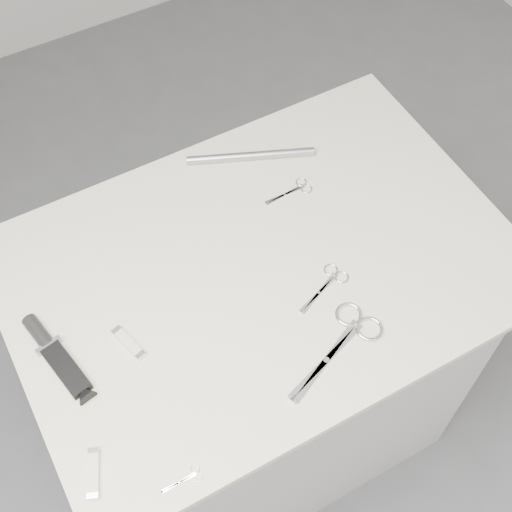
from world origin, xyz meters
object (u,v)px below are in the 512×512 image
large_shears (348,335)px  pocket_knife_a (93,473)px  tiny_scissors (187,479)px  embroidery_scissors_a (329,282)px  embroidery_scissors_b (295,190)px  plinth (260,365)px  metal_rail (251,156)px  sheathed_knife (53,352)px  pocket_knife_b (129,343)px

large_shears → pocket_knife_a: (-0.51, -0.01, 0.00)m
large_shears → tiny_scissors: size_ratio=3.21×
embroidery_scissors_a → embroidery_scissors_b: size_ratio=1.17×
plinth → embroidery_scissors_b: size_ratio=8.31×
embroidery_scissors_b → metal_rail: bearing=106.3°
plinth → sheathed_knife: sheathed_knife is taller
embroidery_scissors_a → sheathed_knife: (-0.52, 0.11, 0.01)m
metal_rail → sheathed_knife: bearing=-156.2°
embroidery_scissors_b → pocket_knife_b: bearing=-161.8°
embroidery_scissors_b → sheathed_knife: sheathed_knife is taller
plinth → metal_rail: (0.11, 0.25, 0.48)m
plinth → pocket_knife_a: 0.69m
plinth → tiny_scissors: size_ratio=12.56×
plinth → pocket_knife_b: size_ratio=11.01×
large_shears → embroidery_scissors_b: 0.36m
embroidery_scissors_a → pocket_knife_a: (-0.54, -0.13, 0.00)m
pocket_knife_a → embroidery_scissors_b: bearing=-36.4°
embroidery_scissors_b → pocket_knife_b: 0.48m
pocket_knife_b → large_shears: bearing=-131.8°
sheathed_knife → pocket_knife_b: bearing=-121.9°
embroidery_scissors_b → sheathed_knife: size_ratio=0.56×
tiny_scissors → embroidery_scissors_a: bearing=27.3°
large_shears → tiny_scissors: large_shears is taller
embroidery_scissors_a → tiny_scissors: bearing=-174.4°
embroidery_scissors_a → tiny_scissors: size_ratio=1.77×
embroidery_scissors_a → metal_rail: 0.35m
plinth → embroidery_scissors_a: (0.10, -0.10, 0.47)m
pocket_knife_b → embroidery_scissors_a: bearing=-114.6°
embroidery_scissors_a → embroidery_scissors_b: bearing=54.0°
large_shears → pocket_knife_b: size_ratio=2.81×
sheathed_knife → embroidery_scissors_b: bearing=-89.8°
pocket_knife_a → metal_rail: bearing=-26.5°
pocket_knife_a → sheathed_knife: bearing=18.4°
sheathed_knife → large_shears: bearing=-126.1°
embroidery_scissors_a → pocket_knife_a: pocket_knife_a is taller
tiny_scissors → pocket_knife_b: (0.01, 0.27, 0.00)m
large_shears → pocket_knife_a: 0.51m
plinth → embroidery_scissors_a: embroidery_scissors_a is taller
sheathed_knife → pocket_knife_a: size_ratio=2.29×
embroidery_scissors_b → large_shears: bearing=-106.6°
large_shears → pocket_knife_b: pocket_knife_b is taller
metal_rail → plinth: bearing=-114.3°
large_shears → pocket_knife_b: 0.41m
pocket_knife_b → metal_rail: 0.51m
large_shears → embroidery_scissors_a: bearing=53.1°
sheathed_knife → pocket_knife_a: bearing=164.4°
pocket_knife_a → pocket_knife_b: size_ratio=1.04×
large_shears → pocket_knife_a: bearing=160.1°
tiny_scissors → sheathed_knife: sheathed_knife is taller
sheathed_knife → metal_rail: size_ratio=0.69×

